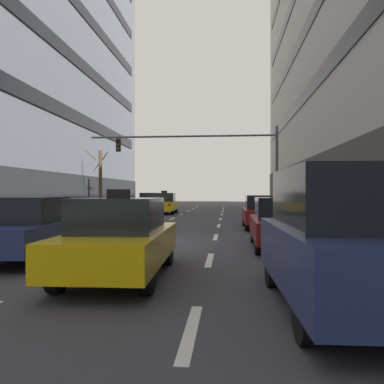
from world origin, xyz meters
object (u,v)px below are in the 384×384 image
at_px(taxi_driving_3, 120,238).
at_px(pedestrian_1, 320,206).
at_px(car_driving_0, 30,228).
at_px(car_parked_1, 281,223).
at_px(taxi_driving_2, 164,203).
at_px(traffic_signal_0, 212,153).
at_px(car_parked_0, 340,239).
at_px(car_parked_2, 262,212).
at_px(street_tree_1, 100,179).
at_px(pedestrian_0, 340,206).
at_px(car_driving_1, 149,201).

distance_m(taxi_driving_3, pedestrian_1, 13.33).
bearing_deg(car_driving_0, car_parked_1, 19.74).
xyz_separation_m(taxi_driving_2, traffic_signal_0, (4.04, -5.93, 3.42)).
xyz_separation_m(car_parked_1, traffic_signal_0, (-2.65, 12.52, 3.47)).
relative_size(car_parked_0, car_parked_2, 1.03).
height_order(taxi_driving_3, traffic_signal_0, traffic_signal_0).
relative_size(car_parked_0, traffic_signal_0, 0.36).
xyz_separation_m(car_parked_1, street_tree_1, (-12.80, 20.77, 2.10)).
height_order(traffic_signal_0, pedestrian_1, traffic_signal_0).
distance_m(taxi_driving_3, traffic_signal_0, 17.25).
distance_m(car_parked_0, pedestrian_1, 13.64).
bearing_deg(car_parked_1, car_parked_2, 89.99).
height_order(car_parked_2, pedestrian_1, pedestrian_1).
relative_size(car_parked_1, car_parked_2, 0.99).
bearing_deg(car_driving_0, car_parked_2, 52.97).
height_order(car_parked_0, street_tree_1, street_tree_1).
xyz_separation_m(taxi_driving_3, car_parked_1, (3.80, 4.34, -0.02)).
bearing_deg(taxi_driving_3, car_driving_0, 146.99).
bearing_deg(pedestrian_0, street_tree_1, 134.67).
xyz_separation_m(car_driving_0, taxi_driving_3, (2.95, -1.92, 0.01)).
bearing_deg(street_tree_1, taxi_driving_3, -70.29).
height_order(pedestrian_0, pedestrian_1, pedestrian_0).
bearing_deg(taxi_driving_3, pedestrian_0, 52.84).
distance_m(taxi_driving_3, street_tree_1, 26.76).
distance_m(car_driving_1, car_parked_0, 36.21).
height_order(taxi_driving_2, car_parked_2, taxi_driving_2).
height_order(car_driving_0, street_tree_1, street_tree_1).
relative_size(traffic_signal_0, pedestrian_0, 6.99).
bearing_deg(car_driving_0, taxi_driving_3, -33.01).
relative_size(car_parked_2, pedestrian_0, 2.44).
distance_m(car_parked_0, pedestrian_0, 11.27).
bearing_deg(taxi_driving_3, taxi_driving_2, 97.23).
distance_m(car_parked_0, car_parked_2, 12.66).
bearing_deg(pedestrian_0, car_parked_1, -122.99).
relative_size(car_driving_0, taxi_driving_3, 1.00).
bearing_deg(car_parked_1, taxi_driving_3, -131.23).
relative_size(car_driving_1, street_tree_1, 0.85).
distance_m(car_parked_1, street_tree_1, 24.49).
relative_size(taxi_driving_2, car_parked_0, 1.04).
relative_size(car_driving_0, pedestrian_0, 2.51).
relative_size(car_driving_1, traffic_signal_0, 0.37).
relative_size(car_driving_1, car_parked_2, 1.06).
bearing_deg(pedestrian_1, traffic_signal_0, 135.96).
height_order(car_parked_0, car_parked_2, car_parked_0).
relative_size(taxi_driving_2, taxi_driving_3, 1.04).
distance_m(car_driving_0, traffic_signal_0, 15.88).
height_order(car_parked_1, pedestrian_0, pedestrian_0).
bearing_deg(pedestrian_1, car_parked_0, -101.99).
distance_m(car_driving_0, car_parked_0, 7.70).
height_order(car_driving_1, taxi_driving_3, taxi_driving_3).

